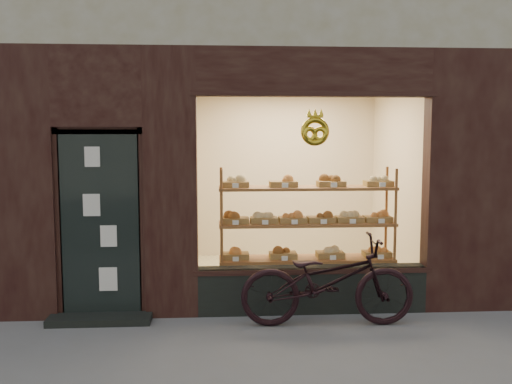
{
  "coord_description": "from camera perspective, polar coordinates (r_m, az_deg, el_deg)",
  "views": [
    {
      "loc": [
        -0.65,
        -4.45,
        2.14
      ],
      "look_at": [
        -0.23,
        2.0,
        1.46
      ],
      "focal_mm": 40.0,
      "sensor_mm": 36.0,
      "label": 1
    }
  ],
  "objects": [
    {
      "name": "bicycle",
      "position": [
        6.43,
        7.14,
        -8.81
      ],
      "size": [
        1.94,
        0.73,
        1.01
      ],
      "primitive_type": "imported",
      "rotation": [
        0.0,
        0.0,
        1.54
      ],
      "color": "black",
      "rests_on": "ground"
    },
    {
      "name": "display_shelf",
      "position": [
        7.2,
        5.1,
        -4.18
      ],
      "size": [
        2.2,
        0.45,
        1.7
      ],
      "color": "brown",
      "rests_on": "ground"
    }
  ]
}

